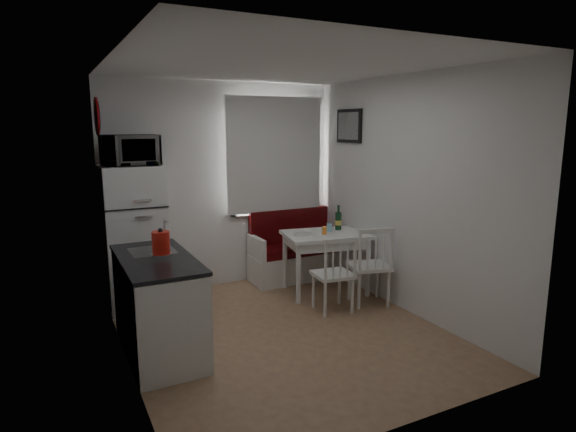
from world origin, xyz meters
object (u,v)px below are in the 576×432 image
Objects in this scene: kettle at (161,243)px; wine_bottle at (338,217)px; fridge at (134,238)px; kitchen_counter at (158,304)px; dining_table at (326,240)px; chair_left at (337,266)px; microwave at (130,150)px; chair_right at (374,258)px; bench at (297,256)px.

kettle reaches higher than wine_bottle.
kitchen_counter is at bearing -90.90° from fridge.
dining_table is 0.72m from chair_left.
microwave is 2.61m from wine_bottle.
microwave reaches higher than wine_bottle.
chair_right is 2.12× the size of kettle.
fridge is 2.47m from wine_bottle.
chair_left is at bearing -98.76° from bench.
kitchen_counter reaches higher than wine_bottle.
bench is at bearing 117.81° from wine_bottle.
kettle reaches higher than chair_right.
chair_left is 0.29× the size of fridge.
kettle is at bearing -88.63° from fridge.
bench is at bearing 4.29° from microwave.
fridge is (-2.43, 1.21, 0.24)m from chair_right.
kitchen_counter is 5.25× the size of kettle.
wine_bottle reaches higher than bench.
fridge is (0.02, 1.24, 0.36)m from kitchen_counter.
chair_right is 2.44m from kettle.
kitchen_counter is 2.45m from chair_right.
microwave reaches higher than kettle.
chair_right is at bearing -58.92° from dining_table.
kettle is (-2.16, -0.71, 0.36)m from dining_table.
kettle is (-2.40, -0.05, 0.45)m from chair_right.
chair_left is at bearing -123.06° from wine_bottle.
kitchen_counter is 2.22× the size of microwave.
wine_bottle is at bearing 62.95° from chair_left.
bench is 2.80× the size of chair_left.
wine_bottle is at bearing 18.10° from kitchen_counter.
chair_left is 0.50m from chair_right.
dining_table is at bearing -12.73° from microwave.
chair_left is 2.58m from microwave.
microwave is at bearing 89.06° from kitchen_counter.
kettle is at bearing -150.79° from dining_table.
microwave is at bearing 170.80° from wine_bottle.
bench is 1.38m from chair_right.
dining_table is 3.54× the size of wine_bottle.
kettle reaches higher than bench.
bench is at bearing 105.08° from dining_table.
chair_left is at bearing 1.20° from kitchen_counter.
dining_table is (0.05, -0.65, 0.36)m from bench.
microwave is 1.88× the size of wine_bottle.
chair_right is at bearing -90.00° from wine_bottle.
kitchen_counter is at bearing -163.99° from chair_right.
bench is 0.75m from dining_table.
fridge reaches higher than kettle.
kitchen_counter is 4.17× the size of wine_bottle.
chair_left is 0.79× the size of microwave.
kitchen_counter is at bearing -172.79° from chair_left.
bench is (2.16, 1.35, -0.14)m from kitchen_counter.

